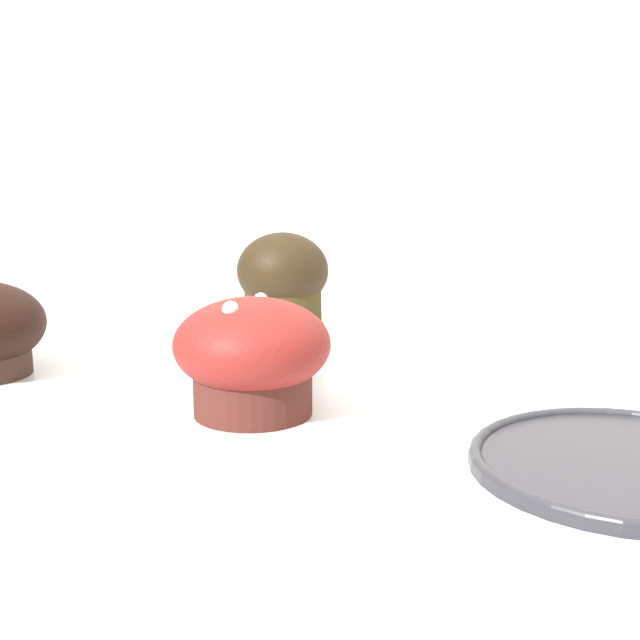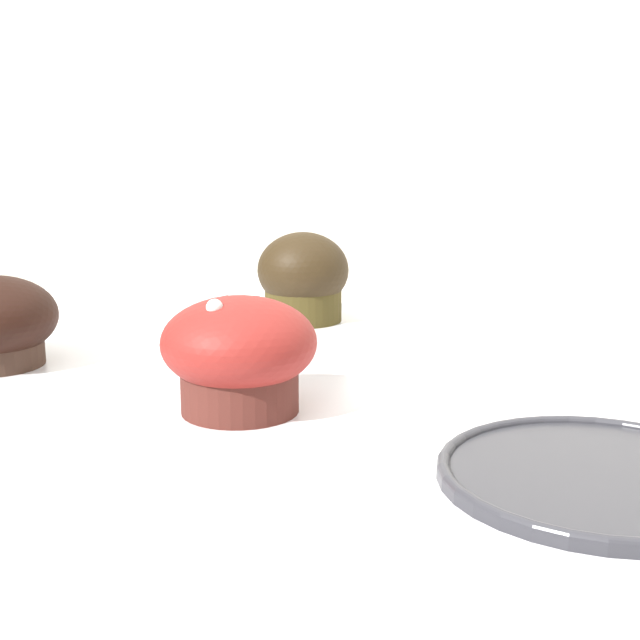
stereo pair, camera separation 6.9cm
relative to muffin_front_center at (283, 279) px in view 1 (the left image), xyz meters
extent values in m
cube|color=beige|center=(0.14, 0.46, -0.05)|extent=(3.20, 0.10, 1.80)
cylinder|color=#3B3215|center=(0.00, 0.00, -0.02)|extent=(0.08, 0.08, 0.05)
ellipsoid|color=black|center=(0.00, 0.00, 0.01)|extent=(0.09, 0.09, 0.08)
cylinder|color=#4D221B|center=(0.15, -0.25, -0.02)|extent=(0.08, 0.08, 0.05)
ellipsoid|color=maroon|center=(0.15, -0.25, 0.01)|extent=(0.11, 0.11, 0.06)
sphere|color=white|center=(0.13, -0.22, 0.03)|extent=(0.01, 0.01, 0.01)
sphere|color=white|center=(0.14, -0.27, 0.03)|extent=(0.01, 0.01, 0.01)
sphere|color=white|center=(0.12, -0.24, 0.03)|extent=(0.01, 0.01, 0.01)
cylinder|color=#2D2D33|center=(0.39, -0.22, -0.04)|extent=(0.18, 0.18, 0.01)
torus|color=#2D2D33|center=(0.39, -0.22, -0.04)|extent=(0.18, 0.18, 0.01)
camera|label=1|loc=(0.49, -0.72, 0.15)|focal=50.00mm
camera|label=2|loc=(0.55, -0.69, 0.15)|focal=50.00mm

